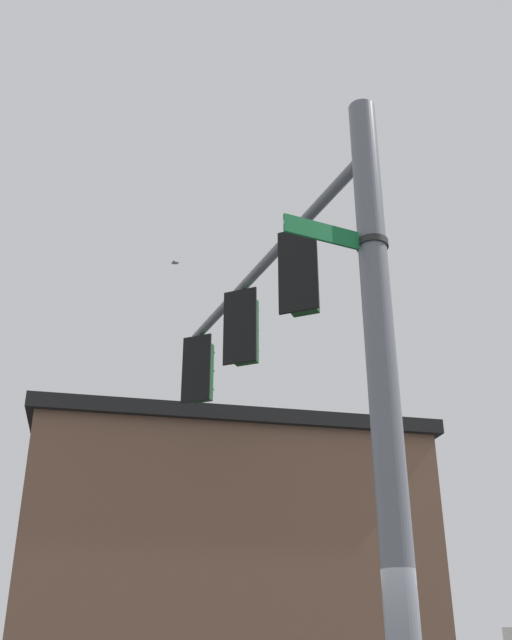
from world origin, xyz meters
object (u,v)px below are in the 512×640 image
Objects in this scene: traffic_light_mid_outer at (201,371)px; bird_flying at (175,263)px; street_name_sign at (353,240)px; traffic_light_mid_inner at (245,330)px; traffic_light_nearest_pole at (303,275)px.

bird_flying is (-1.70, 1.87, 3.56)m from traffic_light_mid_outer.
bird_flying is at bearing 133.58° from street_name_sign.
traffic_light_nearest_pole is at bearing -43.17° from traffic_light_mid_inner.
traffic_light_nearest_pole is 4.91× the size of bird_flying.
bird_flying is (-5.53, 5.81, 4.01)m from street_name_sign.
street_name_sign is 8.97m from bird_flying.
traffic_light_mid_outer is 4.91× the size of bird_flying.
traffic_light_nearest_pole is at bearing -44.95° from bird_flying.
street_name_sign is (3.83, -3.94, -0.45)m from traffic_light_mid_outer.
street_name_sign is at bearing -47.30° from traffic_light_mid_inner.
bird_flying is (-4.49, 4.48, 3.56)m from traffic_light_nearest_pole.
traffic_light_mid_outer is (-1.40, 1.31, 0.00)m from traffic_light_mid_inner.
traffic_light_mid_inner is at bearing -43.17° from traffic_light_mid_outer.
traffic_light_mid_outer is 5.51m from street_name_sign.
bird_flying reaches higher than traffic_light_nearest_pole.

